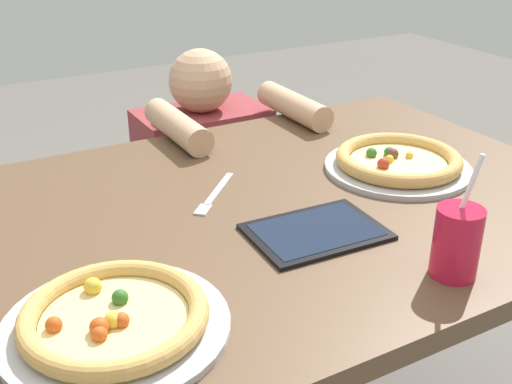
# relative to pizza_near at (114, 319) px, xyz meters

# --- Properties ---
(dining_table) EXTENTS (1.28, 0.93, 0.75)m
(dining_table) POSITION_rel_pizza_near_xyz_m (0.43, 0.24, -0.12)
(dining_table) COLOR brown
(dining_table) RESTS_ON ground
(pizza_near) EXTENTS (0.33, 0.33, 0.04)m
(pizza_near) POSITION_rel_pizza_near_xyz_m (0.00, 0.00, 0.00)
(pizza_near) COLOR #B7B7BC
(pizza_near) RESTS_ON dining_table
(pizza_far) EXTENTS (0.32, 0.32, 0.04)m
(pizza_far) POSITION_rel_pizza_near_xyz_m (0.73, 0.25, 0.00)
(pizza_far) COLOR #B7B7BC
(pizza_far) RESTS_ON dining_table
(drink_cup_colored) EXTENTS (0.08, 0.08, 0.21)m
(drink_cup_colored) POSITION_rel_pizza_near_xyz_m (0.52, -0.13, 0.04)
(drink_cup_colored) COLOR red
(drink_cup_colored) RESTS_ON dining_table
(fork) EXTENTS (0.15, 0.16, 0.00)m
(fork) POSITION_rel_pizza_near_xyz_m (0.31, 0.33, -0.02)
(fork) COLOR silver
(fork) RESTS_ON dining_table
(tablet) EXTENTS (0.25, 0.18, 0.01)m
(tablet) POSITION_rel_pizza_near_xyz_m (0.41, 0.09, -0.01)
(tablet) COLOR black
(tablet) RESTS_ON dining_table
(diner_seated) EXTENTS (0.41, 0.52, 0.91)m
(diner_seated) POSITION_rel_pizza_near_xyz_m (0.55, 0.89, -0.36)
(diner_seated) COLOR #333847
(diner_seated) RESTS_ON ground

